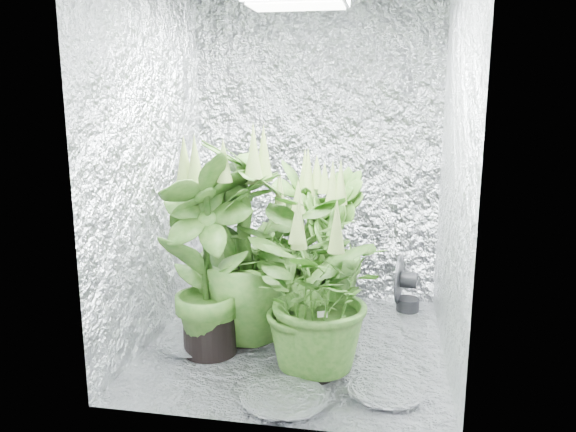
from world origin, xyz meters
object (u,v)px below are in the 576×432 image
(plant_b, at_px, (301,238))
(plant_c, at_px, (329,247))
(circulation_fan, at_px, (404,287))
(plant_a, at_px, (289,261))
(plant_f, at_px, (208,256))
(plant_e, at_px, (312,295))
(plant_d, at_px, (246,244))

(plant_b, bearing_deg, plant_c, -38.21)
(circulation_fan, bearing_deg, plant_a, -136.05)
(plant_f, distance_m, circulation_fan, 1.37)
(plant_a, bearing_deg, plant_b, 88.77)
(plant_a, bearing_deg, plant_e, -67.26)
(plant_b, relative_size, plant_f, 0.88)
(plant_c, height_order, circulation_fan, plant_c)
(plant_c, bearing_deg, plant_b, 141.79)
(plant_a, bearing_deg, circulation_fan, 34.94)
(plant_c, bearing_deg, circulation_fan, 25.73)
(plant_f, bearing_deg, plant_a, 43.25)
(plant_a, distance_m, plant_f, 0.52)
(plant_a, height_order, plant_c, plant_c)
(plant_c, xyz_separation_m, plant_e, (-0.00, -0.72, -0.05))
(plant_d, distance_m, circulation_fan, 1.13)
(plant_a, relative_size, circulation_fan, 2.51)
(plant_a, bearing_deg, plant_d, -149.97)
(plant_e, bearing_deg, plant_d, 139.98)
(plant_a, bearing_deg, plant_c, 49.92)
(plant_c, distance_m, circulation_fan, 0.59)
(circulation_fan, bearing_deg, plant_d, -137.22)
(plant_b, height_order, circulation_fan, plant_b)
(plant_a, bearing_deg, plant_f, -136.75)
(plant_c, height_order, plant_d, plant_d)
(plant_a, relative_size, plant_b, 0.89)
(plant_c, xyz_separation_m, plant_d, (-0.42, -0.37, 0.10))
(plant_c, bearing_deg, plant_f, -134.18)
(plant_d, relative_size, plant_e, 1.37)
(plant_d, relative_size, plant_f, 1.03)
(plant_f, bearing_deg, plant_b, 63.06)
(plant_e, height_order, plant_f, plant_f)
(plant_b, bearing_deg, plant_e, -77.58)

